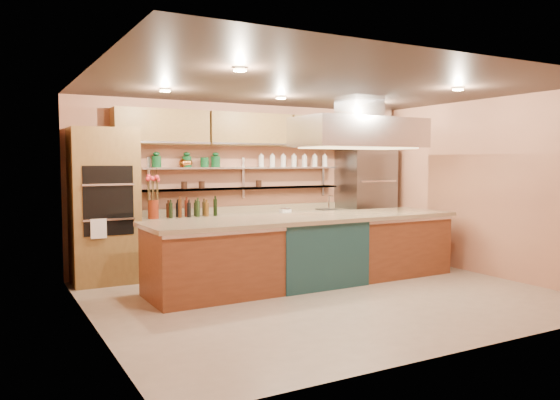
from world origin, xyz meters
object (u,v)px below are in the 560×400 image
refrigerator (366,202)px  island (309,250)px  copper_kettle (184,163)px  green_canister (205,162)px  kitchen_scale (285,209)px  flower_vase (153,209)px

refrigerator → island: refrigerator is taller
copper_kettle → green_canister: bearing=0.0°
kitchen_scale → flower_vase: bearing=-178.5°
green_canister → refrigerator: bearing=-4.2°
copper_kettle → green_canister: green_canister is taller
island → kitchen_scale: kitchen_scale is taller
island → refrigerator: bearing=32.8°
kitchen_scale → refrigerator: bearing=1.1°
kitchen_scale → green_canister: bearing=172.6°
refrigerator → copper_kettle: size_ratio=11.99×
island → kitchen_scale: 1.59m
green_canister → flower_vase: bearing=-166.7°
kitchen_scale → island: bearing=-104.5°
refrigerator → copper_kettle: refrigerator is taller
refrigerator → kitchen_scale: 1.74m
flower_vase → copper_kettle: (0.58, 0.22, 0.71)m
kitchen_scale → copper_kettle: (-1.75, 0.22, 0.81)m
copper_kettle → green_canister: 0.35m
island → green_canister: (-0.99, 1.68, 1.30)m
refrigerator → green_canister: size_ratio=13.06×
kitchen_scale → green_canister: size_ratio=1.09×
island → flower_vase: size_ratio=16.65×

